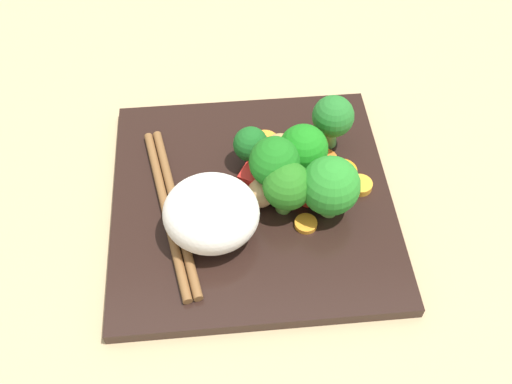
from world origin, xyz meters
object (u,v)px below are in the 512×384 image
at_px(square_plate, 252,200).
at_px(broccoli_floret_4, 275,163).
at_px(rice_mound, 211,213).
at_px(chopstick_pair, 171,209).
at_px(carrot_slice_1, 265,142).

distance_m(square_plate, broccoli_floret_4, 0.05).
distance_m(square_plate, rice_mound, 0.07).
height_order(square_plate, chopstick_pair, chopstick_pair).
bearing_deg(chopstick_pair, broccoli_floret_4, 88.61).
height_order(broccoli_floret_4, chopstick_pair, broccoli_floret_4).
xyz_separation_m(square_plate, rice_mound, (-0.04, -0.04, 0.04)).
height_order(rice_mound, carrot_slice_1, rice_mound).
relative_size(rice_mound, chopstick_pair, 0.43).
bearing_deg(square_plate, broccoli_floret_4, 16.68).
relative_size(rice_mound, broccoli_floret_4, 1.27).
relative_size(carrot_slice_1, chopstick_pair, 0.15).
bearing_deg(rice_mound, carrot_slice_1, 64.72).
relative_size(broccoli_floret_4, chopstick_pair, 0.34).
bearing_deg(carrot_slice_1, rice_mound, -115.28).
height_order(square_plate, rice_mound, rice_mound).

